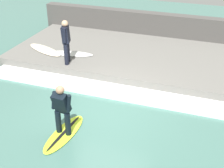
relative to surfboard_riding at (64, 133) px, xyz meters
The scene contains 9 objects.
ground_plane 1.50m from the surfboard_riding, 27.86° to the right, with size 28.00×28.00×0.00m, color #426B60.
concrete_ledge 5.25m from the surfboard_riding, ahead, with size 4.40×10.21×0.37m, color #66635E.
back_wall 7.71m from the surfboard_riding, ahead, with size 0.50×10.72×1.35m, color #474442.
wave_foam_crest 2.66m from the surfboard_riding, 15.32° to the right, with size 0.88×9.70×0.10m, color white.
surfboard_riding is the anchor object (origin of this frame).
surfer_riding 0.83m from the surfboard_riding, 26.57° to the left, with size 0.42×0.61×1.44m.
surfer_waiting_near 4.03m from the surfboard_riding, 24.74° to the left, with size 0.54×0.36×1.62m.
surfboard_waiting_near 4.64m from the surfboard_riding, 23.52° to the left, with size 0.78×1.85×0.06m.
surfboard_spare 5.21m from the surfboard_riding, 35.34° to the left, with size 1.29×1.96×0.06m.
Camera 1 is at (-7.24, -2.76, 5.24)m, focal length 50.00 mm.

